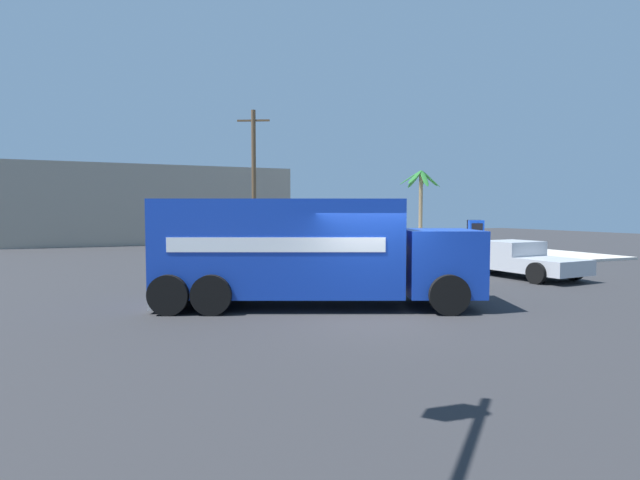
% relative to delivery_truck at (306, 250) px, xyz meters
% --- Properties ---
extents(ground_plane, '(100.00, 100.00, 0.00)m').
position_rel_delivery_truck_xyz_m(ground_plane, '(1.05, -1.88, -1.49)').
color(ground_plane, '#2B2B2D').
extents(sidewalk_corner_far, '(12.53, 12.53, 0.14)m').
position_rel_delivery_truck_xyz_m(sidewalk_corner_far, '(14.41, 11.48, -1.42)').
color(sidewalk_corner_far, beige).
rests_on(sidewalk_corner_far, ground).
extents(delivery_truck, '(8.72, 5.52, 2.85)m').
position_rel_delivery_truck_xyz_m(delivery_truck, '(0.00, 0.00, 0.00)').
color(delivery_truck, '#1438AD').
rests_on(delivery_truck, ground).
extents(pickup_silver, '(2.63, 5.36, 1.38)m').
position_rel_delivery_truck_xyz_m(pickup_silver, '(9.70, 2.50, -0.77)').
color(pickup_silver, '#B7BABF').
rests_on(pickup_silver, ground).
extents(vending_machine_red, '(1.15, 1.10, 1.85)m').
position_rel_delivery_truck_xyz_m(vending_machine_red, '(16.54, 13.03, -0.43)').
color(vending_machine_red, '#0F38B2').
rests_on(vending_machine_red, sidewalk_corner_far).
extents(vending_machine_blue, '(1.17, 1.15, 1.85)m').
position_rel_delivery_truck_xyz_m(vending_machine_blue, '(17.36, 14.25, -0.43)').
color(vending_machine_blue, black).
rests_on(vending_machine_blue, sidewalk_corner_far).
extents(palm_tree_far, '(2.88, 2.72, 5.25)m').
position_rel_delivery_truck_xyz_m(palm_tree_far, '(14.36, 16.11, 2.28)').
color(palm_tree_far, '#7A6647').
rests_on(palm_tree_far, sidewalk_corner_far).
extents(utility_pole, '(2.04, 1.06, 9.38)m').
position_rel_delivery_truck_xyz_m(utility_pole, '(3.75, 20.23, 3.34)').
color(utility_pole, brown).
rests_on(utility_pole, ground).
extents(building_backdrop, '(21.54, 6.00, 6.09)m').
position_rel_delivery_truck_xyz_m(building_backdrop, '(-2.38, 29.25, 1.55)').
color(building_backdrop, gray).
rests_on(building_backdrop, ground).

